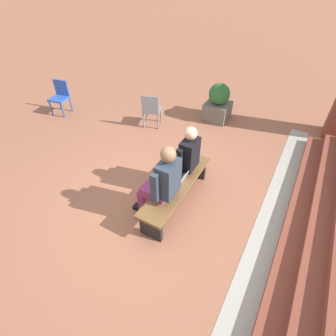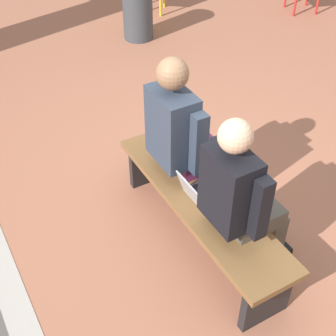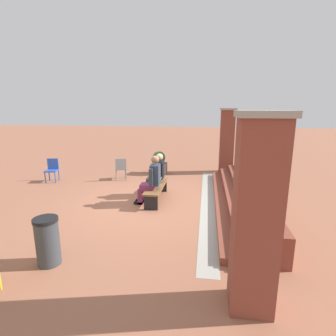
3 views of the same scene
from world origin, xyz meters
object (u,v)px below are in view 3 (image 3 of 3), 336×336
at_px(bench, 156,188).
at_px(person_adult, 151,179).
at_px(plastic_chair_foreground, 52,169).
at_px(person_student, 156,174).
at_px(laptop, 157,183).
at_px(planter, 159,163).
at_px(plastic_chair_far_right, 121,167).
at_px(litter_bin, 48,241).

xyz_separation_m(bench, person_adult, (0.35, -0.07, 0.39)).
bearing_deg(person_adult, bench, 168.60).
distance_m(bench, plastic_chair_foreground, 4.45).
bearing_deg(plastic_chair_foreground, person_student, 75.40).
distance_m(person_student, laptop, 0.40).
xyz_separation_m(laptop, planter, (-3.09, -0.50, -0.06)).
height_order(laptop, plastic_chair_far_right, plastic_chair_far_right).
bearing_deg(person_adult, plastic_chair_far_right, -144.25).
xyz_separation_m(bench, plastic_chair_far_right, (-1.97, -1.74, 0.13)).
distance_m(plastic_chair_foreground, planter, 4.09).
height_order(bench, litter_bin, litter_bin).
bearing_deg(bench, planter, -171.13).
bearing_deg(laptop, litter_bin, -19.76).
relative_size(person_student, laptop, 4.19).
relative_size(person_adult, plastic_chair_far_right, 1.67).
bearing_deg(litter_bin, plastic_chair_foreground, -149.08).
bearing_deg(planter, bench, 8.87).
relative_size(planter, litter_bin, 1.09).
distance_m(laptop, litter_bin, 3.75).
distance_m(bench, person_adult, 0.53).
xyz_separation_m(plastic_chair_foreground, litter_bin, (4.93, 2.95, -0.05)).
bearing_deg(plastic_chair_foreground, bench, 71.21).
bearing_deg(plastic_chair_far_right, plastic_chair_foreground, -77.71).
height_order(plastic_chair_far_right, litter_bin, litter_bin).
relative_size(person_student, person_adult, 0.95).
bearing_deg(plastic_chair_foreground, plastic_chair_far_right, 102.29).
bearing_deg(bench, laptop, 155.73).
distance_m(bench, plastic_chair_far_right, 2.63).
bearing_deg(planter, person_adult, 6.83).
height_order(bench, plastic_chair_far_right, plastic_chair_far_right).
bearing_deg(planter, laptop, 9.17).
relative_size(plastic_chair_far_right, litter_bin, 0.98).
distance_m(person_student, litter_bin, 4.04).
height_order(person_adult, planter, person_adult).
relative_size(bench, plastic_chair_far_right, 2.14).
bearing_deg(litter_bin, person_student, 162.87).
xyz_separation_m(plastic_chair_far_right, planter, (-1.14, 1.26, -0.04)).
relative_size(bench, planter, 1.91).
bearing_deg(person_student, litter_bin, -17.13).
bearing_deg(plastic_chair_far_right, bench, 41.50).
relative_size(person_adult, plastic_chair_foreground, 1.67).
bearing_deg(plastic_chair_foreground, litter_bin, 30.92).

